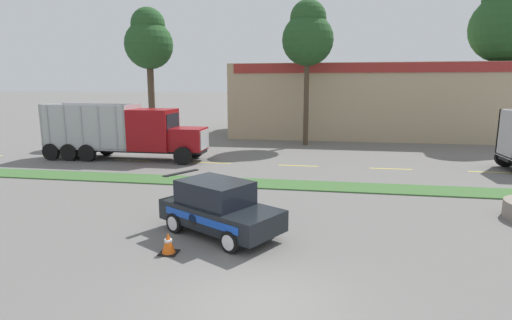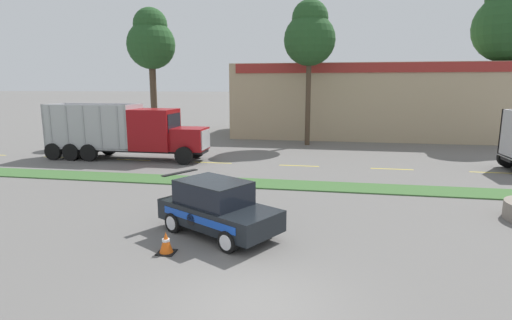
{
  "view_description": "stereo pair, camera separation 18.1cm",
  "coord_description": "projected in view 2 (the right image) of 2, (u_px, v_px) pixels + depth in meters",
  "views": [
    {
      "loc": [
        1.32,
        -7.92,
        4.79
      ],
      "look_at": [
        -1.77,
        10.01,
        1.38
      ],
      "focal_mm": 28.0,
      "sensor_mm": 36.0,
      "label": 1
    },
    {
      "loc": [
        1.5,
        -7.89,
        4.79
      ],
      "look_at": [
        -1.77,
        10.01,
        1.38
      ],
      "focal_mm": 28.0,
      "sensor_mm": 36.0,
      "label": 2
    }
  ],
  "objects": [
    {
      "name": "ground_plane",
      "position": [
        253.0,
        307.0,
        8.77
      ],
      "size": [
        600.0,
        600.0,
        0.0
      ],
      "primitive_type": "plane",
      "color": "slate"
    },
    {
      "name": "grass_verge",
      "position": [
        295.0,
        185.0,
        19.35
      ],
      "size": [
        120.0,
        1.87,
        0.06
      ],
      "primitive_type": "cube",
      "color": "#3D6633",
      "rests_on": "ground_plane"
    },
    {
      "name": "centre_line_1",
      "position": [
        59.0,
        157.0,
        27.01
      ],
      "size": [
        2.4,
        0.14,
        0.01
      ],
      "primitive_type": "cube",
      "color": "yellow",
      "rests_on": "ground_plane"
    },
    {
      "name": "centre_line_2",
      "position": [
        133.0,
        160.0,
        26.06
      ],
      "size": [
        2.4,
        0.14,
        0.01
      ],
      "primitive_type": "cube",
      "color": "yellow",
      "rests_on": "ground_plane"
    },
    {
      "name": "centre_line_3",
      "position": [
        213.0,
        163.0,
        25.11
      ],
      "size": [
        2.4,
        0.14,
        0.01
      ],
      "primitive_type": "cube",
      "color": "yellow",
      "rests_on": "ground_plane"
    },
    {
      "name": "centre_line_4",
      "position": [
        299.0,
        166.0,
        24.16
      ],
      "size": [
        2.4,
        0.14,
        0.01
      ],
      "primitive_type": "cube",
      "color": "yellow",
      "rests_on": "ground_plane"
    },
    {
      "name": "centre_line_5",
      "position": [
        392.0,
        169.0,
        23.2
      ],
      "size": [
        2.4,
        0.14,
        0.01
      ],
      "primitive_type": "cube",
      "color": "yellow",
      "rests_on": "ground_plane"
    },
    {
      "name": "centre_line_6",
      "position": [
        493.0,
        173.0,
        22.25
      ],
      "size": [
        2.4,
        0.14,
        0.01
      ],
      "primitive_type": "cube",
      "color": "yellow",
      "rests_on": "ground_plane"
    },
    {
      "name": "dump_truck_lead",
      "position": [
        139.0,
        134.0,
        25.94
      ],
      "size": [
        10.63,
        2.66,
        3.59
      ],
      "color": "black",
      "rests_on": "ground_plane"
    },
    {
      "name": "rally_car",
      "position": [
        217.0,
        207.0,
        12.97
      ],
      "size": [
        4.45,
        3.65,
        1.79
      ],
      "color": "black",
      "rests_on": "ground_plane"
    },
    {
      "name": "traffic_cone",
      "position": [
        166.0,
        243.0,
        11.53
      ],
      "size": [
        0.52,
        0.52,
        0.64
      ],
      "color": "black",
      "rests_on": "ground_plane"
    },
    {
      "name": "store_building_backdrop",
      "position": [
        366.0,
        100.0,
        39.22
      ],
      "size": [
        24.69,
        12.1,
        6.69
      ],
      "color": "tan",
      "rests_on": "ground_plane"
    },
    {
      "name": "tree_behind_left",
      "position": [
        509.0,
        21.0,
        32.71
      ],
      "size": [
        5.64,
        5.64,
        13.72
      ],
      "color": "#473828",
      "rests_on": "ground_plane"
    },
    {
      "name": "tree_behind_centre",
      "position": [
        151.0,
        41.0,
        34.03
      ],
      "size": [
        4.1,
        4.1,
        11.28
      ],
      "color": "#473828",
      "rests_on": "ground_plane"
    },
    {
      "name": "tree_behind_right",
      "position": [
        310.0,
        35.0,
        31.08
      ],
      "size": [
        4.03,
        4.03,
        11.33
      ],
      "color": "#473828",
      "rests_on": "ground_plane"
    }
  ]
}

